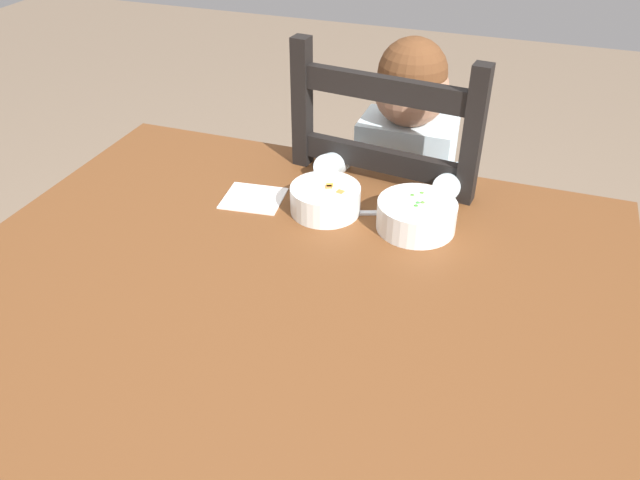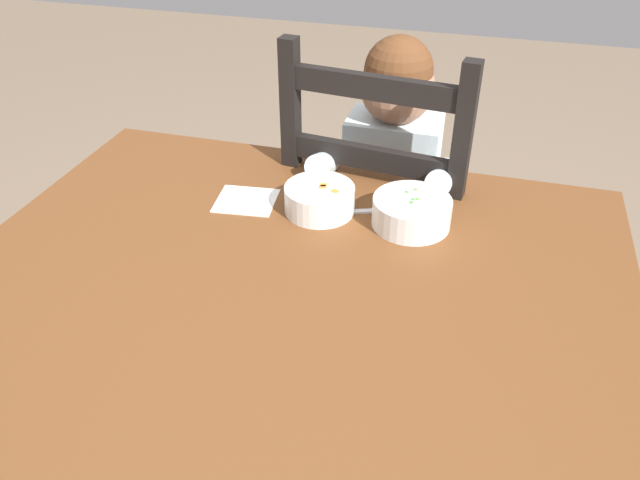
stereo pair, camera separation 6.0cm
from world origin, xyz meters
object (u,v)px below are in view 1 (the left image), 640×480
dining_table (284,323)px  spoon (349,212)px  dining_chair (395,235)px  child_figure (401,178)px  bowl_of_carrots (325,198)px  bowl_of_peas (417,214)px

dining_table → spoon: spoon is taller
dining_chair → spoon: dining_chair is taller
dining_chair → spoon: (-0.04, -0.29, 0.23)m
child_figure → bowl_of_carrots: 0.32m
child_figure → bowl_of_carrots: (-0.09, -0.29, 0.09)m
dining_table → bowl_of_carrots: 0.27m
dining_chair → bowl_of_carrots: 0.40m
bowl_of_carrots → dining_chair: bearing=73.7°
spoon → child_figure: bearing=81.5°
child_figure → bowl_of_peas: child_figure is taller
spoon → dining_table: bearing=-100.1°
bowl_of_carrots → dining_table: bearing=-88.7°
child_figure → bowl_of_carrots: size_ratio=6.87×
dining_table → child_figure: size_ratio=1.22×
bowl_of_peas → bowl_of_carrots: bearing=-180.0°
child_figure → bowl_of_carrots: bearing=-107.7°
dining_table → dining_chair: 0.56m
child_figure → spoon: bearing=-98.5°
spoon → dining_chair: bearing=82.8°
child_figure → bowl_of_peas: bearing=-72.3°
dining_table → child_figure: child_figure is taller
dining_chair → child_figure: bearing=-41.3°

